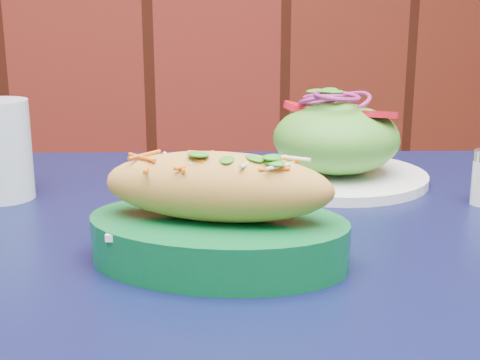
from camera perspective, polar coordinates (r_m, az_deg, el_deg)
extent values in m
cube|color=black|center=(0.65, 1.00, -6.47)|extent=(0.93, 0.93, 0.03)
cube|color=white|center=(0.58, -1.91, -3.69)|extent=(0.19, 0.14, 0.01)
ellipsoid|color=gold|center=(0.57, -1.94, -0.55)|extent=(0.21, 0.14, 0.06)
cylinder|color=white|center=(0.86, 8.08, 0.29)|extent=(0.23, 0.23, 0.01)
ellipsoid|color=#4C992D|center=(0.85, 8.20, 3.54)|extent=(0.16, 0.16, 0.09)
cylinder|color=red|center=(0.83, 11.81, 5.82)|extent=(0.05, 0.05, 0.01)
cylinder|color=red|center=(0.86, 5.24, 6.40)|extent=(0.05, 0.05, 0.01)
cylinder|color=red|center=(0.89, 7.26, 6.59)|extent=(0.05, 0.05, 0.01)
torus|color=#952073|center=(0.85, 8.32, 6.79)|extent=(0.06, 0.06, 0.01)
torus|color=#952073|center=(0.84, 8.33, 7.06)|extent=(0.06, 0.06, 0.01)
torus|color=#952073|center=(0.84, 8.34, 7.33)|extent=(0.06, 0.06, 0.01)
torus|color=#952073|center=(0.84, 8.35, 7.60)|extent=(0.06, 0.06, 0.01)
cylinder|color=silver|center=(0.82, -19.80, 2.41)|extent=(0.07, 0.07, 0.12)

